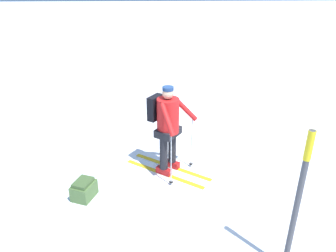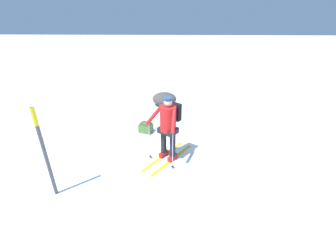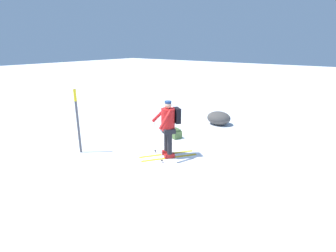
% 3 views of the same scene
% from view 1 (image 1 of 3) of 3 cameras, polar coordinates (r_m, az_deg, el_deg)
% --- Properties ---
extents(ground_plane, '(80.00, 80.00, 0.00)m').
position_cam_1_polar(ground_plane, '(6.17, 5.48, -9.15)').
color(ground_plane, white).
extents(skier, '(1.30, 1.62, 1.69)m').
position_cam_1_polar(skier, '(5.90, -0.15, 0.43)').
color(skier, gold).
rests_on(skier, ground_plane).
extents(dropped_backpack, '(0.48, 0.43, 0.33)m').
position_cam_1_polar(dropped_backpack, '(5.78, -14.43, -10.66)').
color(dropped_backpack, '#4C6B38').
rests_on(dropped_backpack, ground_plane).
extents(trail_marker, '(0.08, 0.08, 1.98)m').
position_cam_1_polar(trail_marker, '(4.13, 21.83, -11.17)').
color(trail_marker, '#4C4C51').
rests_on(trail_marker, ground_plane).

